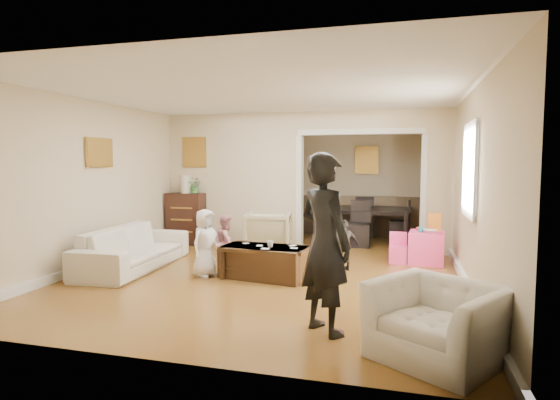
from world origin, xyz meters
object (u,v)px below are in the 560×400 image
(child_kneel_b, at_px, (227,243))
(child_toddler, at_px, (345,245))
(play_table, at_px, (427,248))
(adult_person, at_px, (325,243))
(dresser, at_px, (187,218))
(coffee_cup, at_px, (270,244))
(table_lamp, at_px, (186,184))
(cyan_cup, at_px, (421,229))
(coffee_table, at_px, (265,262))
(armchair_back, at_px, (269,232))
(child_kneel_a, at_px, (205,243))
(sofa, at_px, (134,248))
(armchair_front, at_px, (437,322))
(dining_table, at_px, (363,225))

(child_kneel_b, xyz_separation_m, child_toddler, (1.75, 0.45, -0.04))
(play_table, height_order, adult_person, adult_person)
(play_table, xyz_separation_m, child_kneel_b, (-2.98, -1.28, 0.16))
(dresser, bearing_deg, coffee_cup, -42.88)
(table_lamp, xyz_separation_m, adult_person, (3.51, -4.06, -0.34))
(adult_person, height_order, child_kneel_b, adult_person)
(play_table, bearing_deg, cyan_cup, -153.43)
(dresser, relative_size, coffee_cup, 10.14)
(child_kneel_b, bearing_deg, cyan_cup, -77.97)
(dresser, xyz_separation_m, coffee_table, (2.33, -2.21, -0.29))
(armchair_back, distance_m, child_kneel_a, 1.93)
(adult_person, distance_m, child_kneel_b, 2.89)
(adult_person, xyz_separation_m, child_toddler, (-0.13, 2.60, -0.48))
(cyan_cup, bearing_deg, child_kneel_b, -156.92)
(armchair_back, distance_m, coffee_cup, 1.87)
(sofa, distance_m, coffee_cup, 2.24)
(play_table, bearing_deg, child_kneel_a, -151.10)
(child_toddler, bearing_deg, sofa, -18.23)
(armchair_front, bearing_deg, child_kneel_b, 171.99)
(sofa, height_order, dresser, dresser)
(cyan_cup, height_order, adult_person, adult_person)
(armchair_back, relative_size, cyan_cup, 10.35)
(sofa, height_order, coffee_cup, sofa)
(dining_table, bearing_deg, child_kneel_b, -117.28)
(table_lamp, height_order, child_kneel_a, table_lamp)
(child_kneel_a, bearing_deg, dresser, 51.08)
(cyan_cup, xyz_separation_m, dining_table, (-1.09, 1.91, -0.22))
(armchair_back, height_order, cyan_cup, armchair_back)
(dining_table, xyz_separation_m, adult_person, (0.09, -5.29, 0.53))
(coffee_cup, xyz_separation_m, child_kneel_a, (-0.95, -0.10, -0.01))
(coffee_cup, distance_m, cyan_cup, 2.61)
(adult_person, bearing_deg, cyan_cup, -66.85)
(coffee_cup, relative_size, child_kneel_a, 0.10)
(dresser, bearing_deg, child_toddler, -23.32)
(dining_table, height_order, child_kneel_b, child_kneel_b)
(coffee_table, relative_size, cyan_cup, 15.12)
(sofa, distance_m, coffee_table, 2.14)
(coffee_table, distance_m, coffee_cup, 0.30)
(table_lamp, distance_m, cyan_cup, 4.61)
(child_kneel_a, bearing_deg, sofa, 101.18)
(dresser, distance_m, dining_table, 3.64)
(play_table, bearing_deg, sofa, -160.62)
(child_kneel_a, xyz_separation_m, child_toddler, (1.90, 0.90, -0.10))
(dining_table, bearing_deg, child_toddler, -88.41)
(coffee_cup, relative_size, child_kneel_b, 0.12)
(coffee_cup, xyz_separation_m, child_kneel_b, (-0.80, 0.35, -0.08))
(sofa, distance_m, dining_table, 4.69)
(coffee_table, relative_size, child_kneel_a, 1.24)
(child_kneel_a, bearing_deg, child_toddler, -45.71)
(armchair_back, relative_size, dining_table, 0.42)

